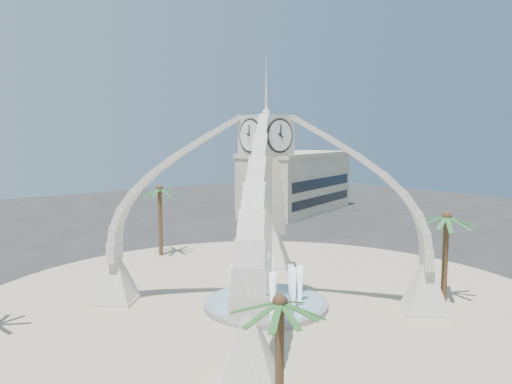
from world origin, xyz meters
TOP-DOWN VIEW (x-y plane):
  - ground at (0.00, 0.00)m, footprint 140.00×140.00m
  - plaza at (0.00, 0.00)m, footprint 40.00×40.00m
  - clock_tower at (-0.00, -0.00)m, footprint 17.94×17.94m
  - fountain at (0.00, 0.00)m, footprint 8.00×8.00m
  - building_ne at (30.00, 28.00)m, footprint 21.87×14.17m
  - palm_east at (9.94, -6.68)m, footprint 5.00×5.00m
  - palm_north at (1.56, 16.64)m, footprint 4.46×4.46m
  - palm_south at (-8.78, -10.99)m, footprint 4.30×4.30m

SIDE VIEW (x-z plane):
  - ground at x=0.00m, z-range 0.00..0.00m
  - plaza at x=0.00m, z-range 0.00..0.06m
  - fountain at x=0.00m, z-range -1.52..2.10m
  - building_ne at x=30.00m, z-range 0.01..8.61m
  - palm_south at x=-8.78m, z-range 2.21..8.10m
  - palm_east at x=9.94m, z-range 2.43..9.00m
  - palm_north at x=1.56m, z-range 2.66..9.65m
  - clock_tower at x=0.00m, z-range -1.66..14.64m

